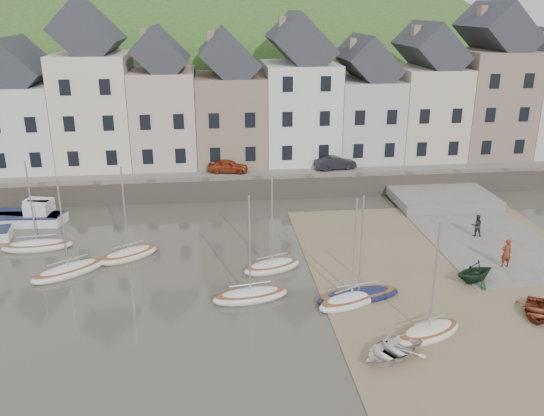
{
  "coord_description": "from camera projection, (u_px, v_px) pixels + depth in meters",
  "views": [
    {
      "loc": [
        -3.84,
        -28.61,
        15.47
      ],
      "look_at": [
        0.0,
        6.0,
        3.0
      ],
      "focal_mm": 37.57,
      "sensor_mm": 36.0,
      "label": 1
    }
  ],
  "objects": [
    {
      "name": "car_left",
      "position": [
        228.0,
        166.0,
        49.65
      ],
      "size": [
        3.67,
        2.05,
        1.18
      ],
      "primitive_type": "imported",
      "rotation": [
        0.0,
        0.0,
        1.37
      ],
      "color": "maroon",
      "rests_on": "quay_street"
    },
    {
      "name": "hillside",
      "position": [
        206.0,
        219.0,
        94.08
      ],
      "size": [
        134.4,
        84.0,
        84.0
      ],
      "color": "#305220",
      "rests_on": "ground"
    },
    {
      "name": "sailboat_1",
      "position": [
        69.0,
        270.0,
        34.52
      ],
      "size": [
        4.64,
        3.89,
        6.32
      ],
      "color": "silver",
      "rests_on": "ground"
    },
    {
      "name": "sailboat_6",
      "position": [
        352.0,
        299.0,
        31.18
      ],
      "size": [
        4.57,
        3.23,
        6.32
      ],
      "color": "silver",
      "rests_on": "ground"
    },
    {
      "name": "quay_land",
      "position": [
        246.0,
        148.0,
        62.08
      ],
      "size": [
        90.0,
        30.0,
        1.5
      ],
      "primitive_type": "cube",
      "color": "#305220",
      "rests_on": "ground"
    },
    {
      "name": "beach",
      "position": [
        468.0,
        282.0,
        33.52
      ],
      "size": [
        18.0,
        26.0,
        0.06
      ],
      "primitive_type": "cube",
      "color": "#7C684B",
      "rests_on": "ground"
    },
    {
      "name": "rowboat_red",
      "position": [
        537.0,
        311.0,
        29.8
      ],
      "size": [
        3.14,
        3.49,
        0.59
      ],
      "primitive_type": "imported",
      "rotation": [
        0.0,
        0.0,
        -0.47
      ],
      "color": "maroon",
      "rests_on": "beach"
    },
    {
      "name": "rowboat_white",
      "position": [
        391.0,
        350.0,
        26.29
      ],
      "size": [
        4.07,
        3.73,
        0.69
      ],
      "primitive_type": "imported",
      "rotation": [
        0.0,
        0.0,
        -1.04
      ],
      "color": "white",
      "rests_on": "beach"
    },
    {
      "name": "townhouse_terrace",
      "position": [
        269.0,
        98.0,
        52.56
      ],
      "size": [
        61.05,
        8.0,
        13.93
      ],
      "color": "white",
      "rests_on": "quay_land"
    },
    {
      "name": "person_red",
      "position": [
        506.0,
        253.0,
        35.04
      ],
      "size": [
        0.7,
        0.48,
        1.85
      ],
      "primitive_type": "imported",
      "rotation": [
        0.0,
        0.0,
        3.19
      ],
      "color": "maroon",
      "rests_on": "slipway"
    },
    {
      "name": "rowboat_green",
      "position": [
        475.0,
        271.0,
        33.31
      ],
      "size": [
        3.15,
        2.93,
        1.35
      ],
      "primitive_type": "imported",
      "rotation": [
        0.0,
        0.0,
        -1.24
      ],
      "color": "#16321D",
      "rests_on": "beach"
    },
    {
      "name": "seawall",
      "position": [
        258.0,
        188.0,
        47.99
      ],
      "size": [
        70.0,
        1.2,
        1.8
      ],
      "primitive_type": "cube",
      "color": "slate",
      "rests_on": "ground"
    },
    {
      "name": "sailboat_3",
      "position": [
        272.0,
        266.0,
        35.07
      ],
      "size": [
        4.04,
        2.69,
        6.32
      ],
      "color": "silver",
      "rests_on": "ground"
    },
    {
      "name": "sailboat_2",
      "position": [
        129.0,
        254.0,
        36.74
      ],
      "size": [
        4.15,
        3.39,
        6.32
      ],
      "color": "beige",
      "rests_on": "ground"
    },
    {
      "name": "slipway",
      "position": [
        473.0,
        229.0,
        41.41
      ],
      "size": [
        8.0,
        18.0,
        0.12
      ],
      "primitive_type": "cube",
      "color": "slate",
      "rests_on": "ground"
    },
    {
      "name": "sailboat_0",
      "position": [
        37.0,
        245.0,
        38.1
      ],
      "size": [
        4.7,
        1.93,
        6.32
      ],
      "color": "silver",
      "rests_on": "ground"
    },
    {
      "name": "ground",
      "position": [
        284.0,
        293.0,
        32.39
      ],
      "size": [
        160.0,
        160.0,
        0.0
      ],
      "primitive_type": "plane",
      "color": "#403D32",
      "rests_on": "ground"
    },
    {
      "name": "quay_street",
      "position": [
        254.0,
        169.0,
        51.05
      ],
      "size": [
        70.0,
        7.0,
        0.1
      ],
      "primitive_type": "cube",
      "color": "slate",
      "rests_on": "quay_land"
    },
    {
      "name": "car_right",
      "position": [
        335.0,
        163.0,
        50.64
      ],
      "size": [
        3.81,
        1.82,
        1.21
      ],
      "primitive_type": "imported",
      "rotation": [
        0.0,
        0.0,
        1.72
      ],
      "color": "black",
      "rests_on": "quay_street"
    },
    {
      "name": "sailboat_5",
      "position": [
        358.0,
        295.0,
        31.57
      ],
      "size": [
        5.08,
        2.36,
        6.32
      ],
      "color": "#151C42",
      "rests_on": "ground"
    },
    {
      "name": "motorboat_0",
      "position": [
        30.0,
        217.0,
        42.24
      ],
      "size": [
        4.89,
        2.06,
        1.7
      ],
      "color": "silver",
      "rests_on": "ground"
    },
    {
      "name": "sailboat_4",
      "position": [
        250.0,
        295.0,
        31.57
      ],
      "size": [
        4.47,
        2.21,
        6.32
      ],
      "color": "silver",
      "rests_on": "ground"
    },
    {
      "name": "motorboat_2",
      "position": [
        32.0,
        214.0,
        42.84
      ],
      "size": [
        5.75,
        3.07,
        1.7
      ],
      "color": "silver",
      "rests_on": "ground"
    },
    {
      "name": "sailboat_7",
      "position": [
        429.0,
        332.0,
        28.03
      ],
      "size": [
        4.12,
        2.87,
        6.32
      ],
      "color": "beige",
      "rests_on": "ground"
    },
    {
      "name": "person_dark",
      "position": [
        477.0,
        225.0,
        39.8
      ],
      "size": [
        0.86,
        0.72,
        1.57
      ],
      "primitive_type": "imported",
      "rotation": [
        0.0,
        0.0,
        2.96
      ],
      "color": "#222428",
      "rests_on": "slipway"
    }
  ]
}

